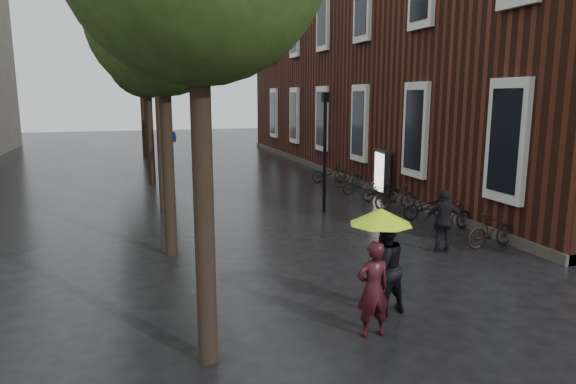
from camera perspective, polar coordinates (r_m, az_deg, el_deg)
name	(u,v)px	position (r m, az deg, el deg)	size (l,w,h in m)	color
ground	(454,354)	(9.52, 17.91, -16.73)	(120.00, 120.00, 0.00)	black
brick_building	(413,65)	(30.58, 13.70, 13.57)	(10.20, 33.20, 12.00)	#38160F
street_trees	(150,45)	(22.85, -15.05, 15.46)	(4.33, 34.03, 8.91)	black
person_burgundy	(373,289)	(9.47, 9.42, -10.59)	(0.65, 0.43, 1.78)	black
person_black	(384,267)	(10.42, 10.60, -8.16)	(0.94, 0.73, 1.94)	black
lime_umbrella	(381,216)	(9.62, 10.29, -2.68)	(1.19, 1.19, 1.74)	black
pedestrian_walking	(444,221)	(14.81, 16.97, -3.11)	(1.04, 0.43, 1.77)	black
parked_bicycles	(388,194)	(20.71, 11.03, -0.18)	(2.17, 12.44, 1.02)	black
ad_lightbox	(382,173)	(22.49, 10.40, 2.10)	(0.30, 1.33, 2.01)	black
lamp_post	(325,140)	(18.91, 4.12, 5.75)	(0.23, 0.23, 4.41)	black
cycle_sign	(174,151)	(24.28, -12.60, 4.45)	(0.14, 0.49, 2.67)	#262628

